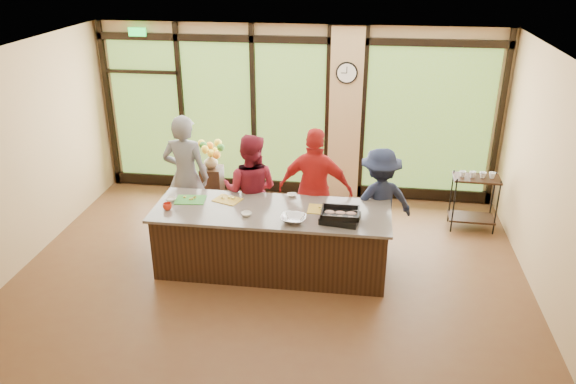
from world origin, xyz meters
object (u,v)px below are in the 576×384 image
(flower_stand, at_px, (212,187))
(cook_right, at_px, (379,202))
(bar_cart, at_px, (474,195))
(island_base, at_px, (272,241))
(cook_left, at_px, (186,177))
(roasting_pan, at_px, (340,218))

(flower_stand, bearing_deg, cook_right, -24.00)
(flower_stand, distance_m, bar_cart, 4.33)
(bar_cart, bearing_deg, island_base, -148.55)
(island_base, relative_size, bar_cart, 3.19)
(cook_left, xyz_separation_m, cook_right, (2.90, -0.16, -0.16))
(roasting_pan, height_order, flower_stand, roasting_pan)
(cook_right, distance_m, flower_stand, 3.09)
(island_base, xyz_separation_m, bar_cart, (2.96, 1.67, 0.14))
(island_base, xyz_separation_m, flower_stand, (-1.35, 1.91, -0.08))
(cook_left, bearing_deg, flower_stand, -91.82)
(roasting_pan, relative_size, flower_stand, 0.68)
(flower_stand, bearing_deg, cook_left, -95.84)
(island_base, bearing_deg, roasting_pan, -12.21)
(roasting_pan, relative_size, bar_cart, 0.50)
(cook_right, bearing_deg, cook_left, -25.40)
(roasting_pan, bearing_deg, cook_right, 69.08)
(cook_left, distance_m, roasting_pan, 2.61)
(bar_cart, bearing_deg, cook_left, -167.58)
(island_base, distance_m, flower_stand, 2.35)
(roasting_pan, bearing_deg, island_base, 176.70)
(cook_right, distance_m, roasting_pan, 1.05)
(roasting_pan, bearing_deg, bar_cart, 51.58)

